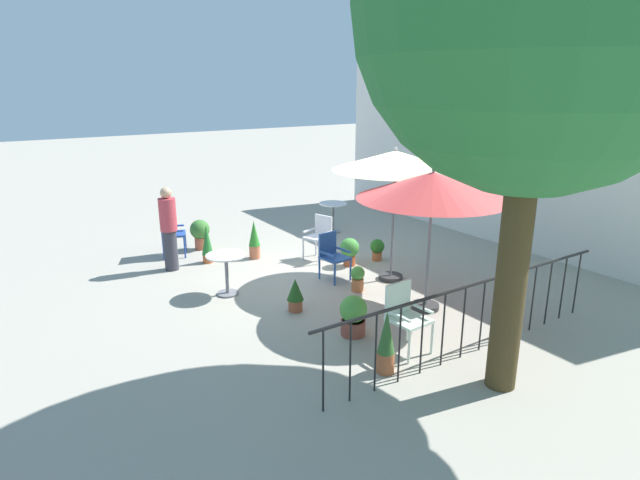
{
  "coord_description": "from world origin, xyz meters",
  "views": [
    {
      "loc": [
        7.68,
        -5.17,
        3.5
      ],
      "look_at": [
        0.0,
        -0.13,
        0.74
      ],
      "focal_mm": 29.62,
      "sensor_mm": 36.0,
      "label": 1
    }
  ],
  "objects_px": {
    "potted_plant_5": "(295,294)",
    "potted_plant_8": "(200,232)",
    "patio_umbrella_0": "(433,186)",
    "cafe_table_1": "(226,267)",
    "potted_plant_3": "(207,243)",
    "patio_chair_0": "(405,313)",
    "potted_plant_7": "(350,250)",
    "shade_tree": "(551,3)",
    "standing_person": "(169,228)",
    "patio_chair_3": "(320,234)",
    "cafe_table_0": "(333,212)",
    "potted_plant_4": "(377,248)",
    "patio_umbrella_1": "(395,162)",
    "potted_plant_2": "(358,278)",
    "patio_chair_1": "(332,253)",
    "potted_plant_6": "(386,343)",
    "potted_plant_0": "(353,315)",
    "patio_chair_2": "(169,230)",
    "potted_plant_1": "(254,239)"
  },
  "relations": [
    {
      "from": "potted_plant_2",
      "to": "potted_plant_6",
      "type": "relative_size",
      "value": 0.54
    },
    {
      "from": "patio_umbrella_0",
      "to": "potted_plant_4",
      "type": "distance_m",
      "value": 3.02
    },
    {
      "from": "shade_tree",
      "to": "potted_plant_3",
      "type": "relative_size",
      "value": 7.65
    },
    {
      "from": "patio_chair_0",
      "to": "potted_plant_8",
      "type": "xyz_separation_m",
      "value": [
        -5.82,
        -0.65,
        -0.16
      ]
    },
    {
      "from": "potted_plant_3",
      "to": "potted_plant_4",
      "type": "distance_m",
      "value": 3.44
    },
    {
      "from": "cafe_table_0",
      "to": "standing_person",
      "type": "relative_size",
      "value": 0.44
    },
    {
      "from": "potted_plant_6",
      "to": "patio_umbrella_1",
      "type": "bearing_deg",
      "value": 138.29
    },
    {
      "from": "potted_plant_0",
      "to": "potted_plant_4",
      "type": "distance_m",
      "value": 3.39
    },
    {
      "from": "patio_chair_0",
      "to": "cafe_table_0",
      "type": "bearing_deg",
      "value": 154.71
    },
    {
      "from": "shade_tree",
      "to": "cafe_table_0",
      "type": "xyz_separation_m",
      "value": [
        -6.74,
        2.11,
        -3.74
      ]
    },
    {
      "from": "shade_tree",
      "to": "potted_plant_3",
      "type": "xyz_separation_m",
      "value": [
        -6.26,
        -1.29,
        -3.83
      ]
    },
    {
      "from": "patio_umbrella_0",
      "to": "patio_umbrella_1",
      "type": "relative_size",
      "value": 0.95
    },
    {
      "from": "shade_tree",
      "to": "potted_plant_7",
      "type": "xyz_separation_m",
      "value": [
        -4.55,
        0.99,
        -3.92
      ]
    },
    {
      "from": "patio_umbrella_1",
      "to": "potted_plant_5",
      "type": "relative_size",
      "value": 4.45
    },
    {
      "from": "cafe_table_0",
      "to": "cafe_table_1",
      "type": "distance_m",
      "value": 4.37
    },
    {
      "from": "patio_umbrella_1",
      "to": "potted_plant_6",
      "type": "height_order",
      "value": "patio_umbrella_1"
    },
    {
      "from": "patio_chair_2",
      "to": "potted_plant_3",
      "type": "xyz_separation_m",
      "value": [
        0.84,
        0.49,
        -0.15
      ]
    },
    {
      "from": "patio_chair_2",
      "to": "potted_plant_1",
      "type": "xyz_separation_m",
      "value": [
        1.12,
        1.4,
        -0.15
      ]
    },
    {
      "from": "patio_chair_2",
      "to": "potted_plant_0",
      "type": "relative_size",
      "value": 1.64
    },
    {
      "from": "cafe_table_1",
      "to": "potted_plant_3",
      "type": "relative_size",
      "value": 0.9
    },
    {
      "from": "potted_plant_4",
      "to": "potted_plant_3",
      "type": "bearing_deg",
      "value": -120.84
    },
    {
      "from": "patio_chair_0",
      "to": "potted_plant_0",
      "type": "relative_size",
      "value": 1.57
    },
    {
      "from": "potted_plant_1",
      "to": "potted_plant_0",
      "type": "bearing_deg",
      "value": -5.27
    },
    {
      "from": "potted_plant_2",
      "to": "patio_umbrella_0",
      "type": "bearing_deg",
      "value": 20.91
    },
    {
      "from": "potted_plant_7",
      "to": "patio_chair_3",
      "type": "bearing_deg",
      "value": -158.31
    },
    {
      "from": "patio_chair_1",
      "to": "potted_plant_6",
      "type": "distance_m",
      "value": 3.35
    },
    {
      "from": "potted_plant_7",
      "to": "shade_tree",
      "type": "bearing_deg",
      "value": -12.33
    },
    {
      "from": "patio_chair_0",
      "to": "potted_plant_7",
      "type": "xyz_separation_m",
      "value": [
        -3.17,
        1.42,
        -0.22
      ]
    },
    {
      "from": "shade_tree",
      "to": "patio_chair_2",
      "type": "relative_size",
      "value": 6.24
    },
    {
      "from": "shade_tree",
      "to": "potted_plant_0",
      "type": "height_order",
      "value": "shade_tree"
    },
    {
      "from": "patio_umbrella_1",
      "to": "patio_chair_0",
      "type": "bearing_deg",
      "value": -36.92
    },
    {
      "from": "shade_tree",
      "to": "patio_umbrella_1",
      "type": "height_order",
      "value": "shade_tree"
    },
    {
      "from": "shade_tree",
      "to": "potted_plant_7",
      "type": "distance_m",
      "value": 6.08
    },
    {
      "from": "patio_umbrella_1",
      "to": "patio_chair_0",
      "type": "height_order",
      "value": "patio_umbrella_1"
    },
    {
      "from": "potted_plant_5",
      "to": "standing_person",
      "type": "xyz_separation_m",
      "value": [
        -2.97,
        -1.02,
        0.54
      ]
    },
    {
      "from": "potted_plant_5",
      "to": "potted_plant_8",
      "type": "distance_m",
      "value": 3.92
    },
    {
      "from": "patio_chair_0",
      "to": "standing_person",
      "type": "distance_m",
      "value": 5.14
    },
    {
      "from": "patio_umbrella_0",
      "to": "patio_chair_1",
      "type": "bearing_deg",
      "value": -165.88
    },
    {
      "from": "potted_plant_1",
      "to": "patio_chair_1",
      "type": "bearing_deg",
      "value": 19.96
    },
    {
      "from": "patio_umbrella_1",
      "to": "potted_plant_8",
      "type": "bearing_deg",
      "value": -148.32
    },
    {
      "from": "patio_chair_3",
      "to": "potted_plant_8",
      "type": "bearing_deg",
      "value": -137.48
    },
    {
      "from": "potted_plant_5",
      "to": "patio_umbrella_0",
      "type": "bearing_deg",
      "value": 58.99
    },
    {
      "from": "cafe_table_1",
      "to": "potted_plant_3",
      "type": "distance_m",
      "value": 1.81
    },
    {
      "from": "patio_chair_1",
      "to": "potted_plant_1",
      "type": "relative_size",
      "value": 1.07
    },
    {
      "from": "patio_chair_3",
      "to": "potted_plant_3",
      "type": "distance_m",
      "value": 2.27
    },
    {
      "from": "patio_chair_0",
      "to": "potted_plant_7",
      "type": "bearing_deg",
      "value": 155.89
    },
    {
      "from": "potted_plant_3",
      "to": "patio_chair_2",
      "type": "bearing_deg",
      "value": -149.74
    },
    {
      "from": "patio_umbrella_1",
      "to": "potted_plant_2",
      "type": "bearing_deg",
      "value": -81.95
    },
    {
      "from": "shade_tree",
      "to": "patio_chair_3",
      "type": "xyz_separation_m",
      "value": [
        -5.21,
        0.73,
        -3.7
      ]
    },
    {
      "from": "potted_plant_3",
      "to": "potted_plant_8",
      "type": "bearing_deg",
      "value": 167.62
    }
  ]
}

